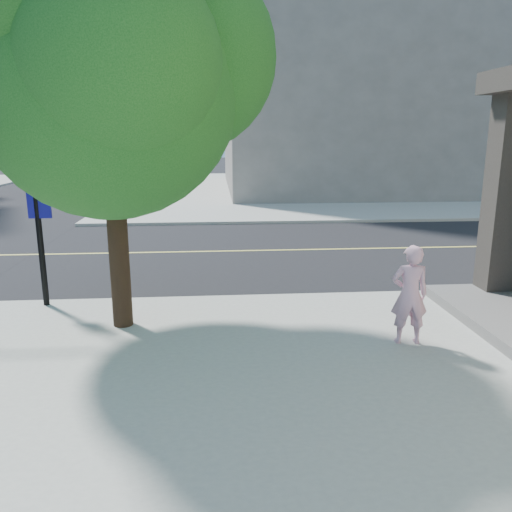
{
  "coord_description": "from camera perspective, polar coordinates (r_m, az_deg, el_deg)",
  "views": [
    {
      "loc": [
        4.19,
        -9.74,
        3.27
      ],
      "look_at": [
        4.85,
        -1.54,
        1.3
      ],
      "focal_mm": 35.28,
      "sensor_mm": 36.0,
      "label": 1
    }
  ],
  "objects": [
    {
      "name": "sidewalk_ne",
      "position": [
        32.75,
        12.02,
        7.55
      ],
      "size": [
        29.0,
        25.0,
        0.12
      ],
      "primitive_type": "cube",
      "color": "#A3A49B",
      "rests_on": "ground"
    },
    {
      "name": "man_on_phone",
      "position": [
        8.07,
        17.01,
        -4.22
      ],
      "size": [
        0.6,
        0.42,
        1.56
      ],
      "primitive_type": "imported",
      "rotation": [
        0.0,
        0.0,
        3.05
      ],
      "color": "#DA9EB6",
      "rests_on": "sidewalk_se"
    },
    {
      "name": "road_ew",
      "position": [
        15.2,
        -20.5,
        0.2
      ],
      "size": [
        140.0,
        9.0,
        0.01
      ],
      "primitive_type": "cube",
      "color": "black",
      "rests_on": "ground"
    },
    {
      "name": "street_tree",
      "position": [
        8.49,
        -15.82,
        21.01
      ],
      "size": [
        5.06,
        4.6,
        6.71
      ],
      "rotation": [
        0.0,
        0.0,
        -0.42
      ],
      "color": "black",
      "rests_on": "sidewalk_se"
    },
    {
      "name": "filler_ne",
      "position": [
        33.44,
        13.27,
        19.74
      ],
      "size": [
        18.0,
        16.0,
        14.0
      ],
      "primitive_type": "cube",
      "color": "slate",
      "rests_on": "sidewalk_ne"
    },
    {
      "name": "ground",
      "position": [
        11.09,
        -26.67,
        -5.16
      ],
      "size": [
        140.0,
        140.0,
        0.0
      ],
      "primitive_type": "plane",
      "color": "black",
      "rests_on": "ground"
    }
  ]
}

